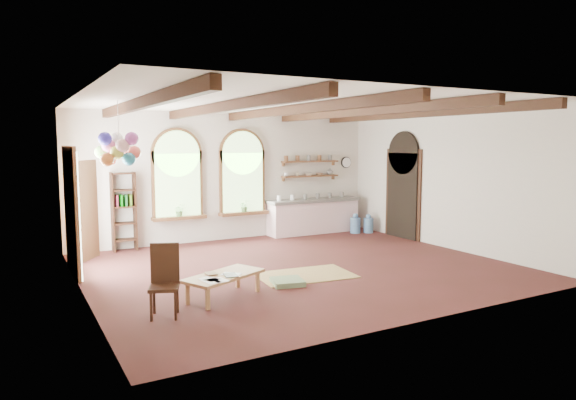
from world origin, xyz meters
TOP-DOWN VIEW (x-y plane):
  - floor at (0.00, 0.00)m, footprint 8.00×8.00m
  - ceiling_beams at (0.00, 0.00)m, footprint 6.20×6.80m
  - window_left at (-1.40, 3.43)m, footprint 1.30×0.28m
  - window_right at (0.30, 3.43)m, footprint 1.30×0.28m
  - left_doorway at (-3.95, 1.80)m, footprint 0.10×1.90m
  - right_doorway at (3.95, 1.50)m, footprint 0.10×1.30m
  - kitchen_counter at (2.30, 3.20)m, footprint 2.68×0.62m
  - wall_shelf_lower at (2.30, 3.38)m, footprint 1.70×0.24m
  - wall_shelf_upper at (2.30, 3.38)m, footprint 1.70×0.24m
  - wall_clock at (3.55, 3.45)m, footprint 0.32×0.04m
  - bookshelf at (-2.70, 3.32)m, footprint 0.53×0.32m
  - coffee_table at (-2.06, -1.16)m, footprint 1.47×1.12m
  - side_chair at (-3.12, -1.58)m, footprint 0.53×0.53m
  - floor_mat at (-0.22, -0.61)m, footprint 1.86×1.26m
  - floor_cushion at (-0.80, -0.97)m, footprint 0.63×0.63m
  - water_jug_a at (3.64, 2.50)m, footprint 0.27×0.27m
  - water_jug_b at (3.30, 2.63)m, footprint 0.28×0.28m
  - balloon_cluster at (-3.22, 0.84)m, footprint 0.76×0.84m
  - table_book at (-2.32, -1.06)m, footprint 0.17×0.24m
  - tablet at (-1.99, -1.28)m, footprint 0.24×0.31m
  - potted_plant_left at (-1.40, 3.32)m, footprint 0.27×0.23m
  - potted_plant_right at (0.30, 3.32)m, footprint 0.27×0.23m
  - shelf_cup_a at (1.55, 3.38)m, footprint 0.12×0.10m
  - shelf_cup_b at (1.90, 3.38)m, footprint 0.10×0.10m
  - shelf_bowl_a at (2.25, 3.38)m, footprint 0.22×0.22m
  - shelf_bowl_b at (2.60, 3.38)m, footprint 0.20×0.20m
  - shelf_vase at (2.95, 3.38)m, footprint 0.18×0.18m

SIDE VIEW (x-z plane):
  - floor at x=0.00m, z-range 0.00..0.00m
  - floor_mat at x=-0.22m, z-range 0.00..0.02m
  - floor_cushion at x=-0.80m, z-range 0.00..0.09m
  - water_jug_a at x=3.64m, z-range -0.04..0.48m
  - water_jug_b at x=3.30m, z-range -0.04..0.51m
  - side_chair at x=-3.12m, z-range -0.22..0.81m
  - coffee_table at x=-2.06m, z-range 0.15..0.53m
  - tablet at x=-1.99m, z-range 0.38..0.39m
  - table_book at x=-2.32m, z-range 0.38..0.40m
  - kitchen_counter at x=2.30m, z-range 0.01..0.95m
  - potted_plant_left at x=-1.40m, z-range 0.70..1.00m
  - potted_plant_right at x=0.30m, z-range 0.70..1.00m
  - bookshelf at x=-2.70m, z-range 0.00..1.80m
  - right_doorway at x=3.95m, z-range -0.10..2.30m
  - left_doorway at x=-3.95m, z-range -0.10..2.40m
  - wall_shelf_lower at x=2.30m, z-range 1.53..1.57m
  - shelf_bowl_a at x=2.25m, z-range 1.57..1.62m
  - shelf_bowl_b at x=2.60m, z-range 1.57..1.63m
  - shelf_cup_b at x=1.90m, z-range 1.57..1.66m
  - shelf_cup_a at x=1.55m, z-range 1.57..1.67m
  - window_left at x=-1.40m, z-range 0.53..2.73m
  - window_right at x=0.30m, z-range 0.53..2.73m
  - shelf_vase at x=2.95m, z-range 1.57..1.76m
  - wall_clock at x=3.55m, z-range 1.74..2.06m
  - wall_shelf_upper at x=2.30m, z-range 1.93..1.97m
  - balloon_cluster at x=-3.22m, z-range 1.76..2.91m
  - ceiling_beams at x=0.00m, z-range 3.01..3.19m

